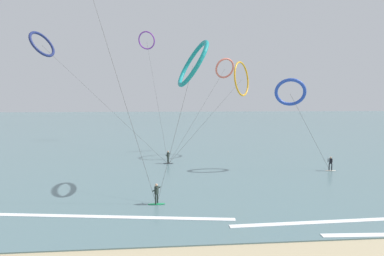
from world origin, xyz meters
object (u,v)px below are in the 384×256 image
surfer_emerald (157,195)px  kite_amber (242,79)px  surfer_ivory (330,165)px  kite_navy (42,44)px  kite_teal (193,64)px  kite_coral (225,68)px  kite_cobalt (290,92)px  kite_violet (147,41)px  surfer_charcoal (168,158)px

surfer_emerald → kite_amber: kite_amber is taller
surfer_ivory → kite_navy: (-37.37, 13.22, 15.74)m
surfer_emerald → kite_teal: size_ratio=0.12×
kite_navy → kite_amber: size_ratio=1.45×
surfer_ivory → kite_navy: bearing=9.8°
kite_navy → surfer_ivory: bearing=-86.4°
surfer_ivory → kite_teal: size_ratio=0.12×
surfer_ivory → surfer_emerald: (-20.06, -9.82, 0.00)m
surfer_emerald → kite_coral: bearing=8.1°
kite_teal → surfer_emerald: bearing=-49.8°
kite_cobalt → kite_teal: (-11.99, -6.51, 2.40)m
kite_violet → surfer_ivory: bearing=150.3°
kite_amber → kite_cobalt: kite_amber is taller
kite_coral → kite_violet: bearing=-66.4°
surfer_ivory → surfer_charcoal: 19.90m
surfer_emerald → kite_cobalt: 20.46m
surfer_charcoal → kite_teal: (2.30, -11.30, 10.90)m
kite_navy → kite_cobalt: size_ratio=1.84×
kite_amber → kite_cobalt: bearing=-121.2°
kite_teal → surfer_ivory: bearing=97.0°
kite_coral → kite_cobalt: kite_coral is taller
surfer_ivory → kite_coral: size_ratio=0.11×
kite_navy → kite_teal: size_ratio=1.45×
kite_navy → kite_amber: 29.62m
surfer_charcoal → kite_amber: (10.68, 4.09, 10.63)m
kite_navy → kite_coral: bearing=-63.5°
kite_coral → kite_navy: (-27.48, -1.67, 3.08)m
kite_coral → kite_amber: (1.49, -5.16, -2.03)m
surfer_charcoal → kite_coral: 18.18m
surfer_charcoal → kite_cobalt: bearing=-79.8°
surfer_ivory → kite_navy: size_ratio=0.08×
kite_navy → kite_violet: bearing=-17.6°
surfer_emerald → surfer_charcoal: bearing=26.9°
kite_teal → kite_navy: bearing=-144.2°
surfer_ivory → surfer_charcoal: bearing=12.8°
surfer_charcoal → kite_navy: kite_navy is taller
surfer_charcoal → kite_coral: size_ratio=0.11×
kite_coral → kite_teal: size_ratio=1.08×
surfer_charcoal → surfer_emerald: (-0.97, -15.46, 0.00)m
kite_coral → kite_amber: bearing=87.7°
kite_violet → kite_teal: kite_violet is taller
kite_teal → kite_cobalt: bearing=106.9°
surfer_ivory → kite_cobalt: kite_cobalt is taller
surfer_ivory → kite_teal: kite_teal is taller
kite_amber → kite_teal: size_ratio=1.00×
kite_amber → kite_teal: kite_amber is taller
kite_violet → kite_cobalt: 36.00m
kite_navy → kite_cobalt: kite_navy is taller
surfer_ivory → kite_violet: bearing=-22.7°
kite_amber → kite_cobalt: (3.60, -8.89, -2.13)m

